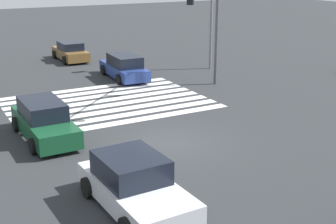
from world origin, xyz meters
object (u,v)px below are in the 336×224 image
object	(u,v)px
car_2	(124,67)
car_4	(70,52)
car_3	(44,121)
car_6	(134,185)
traffic_signal_mast	(210,10)

from	to	relation	value
car_2	car_4	world-z (taller)	car_2
car_3	car_4	xyz separation A→B (m)	(-6.04, -15.61, -0.09)
car_4	car_6	xyz separation A→B (m)	(5.19, 22.73, 0.06)
car_2	car_3	size ratio (longest dim) A/B	1.01
car_2	car_6	xyz separation A→B (m)	(6.39, 15.37, -0.01)
car_3	car_6	bearing A→B (deg)	5.96
traffic_signal_mast	car_4	world-z (taller)	traffic_signal_mast
car_6	traffic_signal_mast	bearing A→B (deg)	135.12
car_4	traffic_signal_mast	bearing A→B (deg)	-162.99
car_2	car_4	bearing A→B (deg)	12.10
car_2	traffic_signal_mast	bearing A→B (deg)	-150.90
car_6	car_3	bearing A→B (deg)	-175.31
traffic_signal_mast	car_3	xyz separation A→B (m)	(9.96, 2.72, -3.88)
car_3	car_6	xyz separation A→B (m)	(-0.85, 7.12, -0.03)
car_4	car_2	bearing A→B (deg)	-170.67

